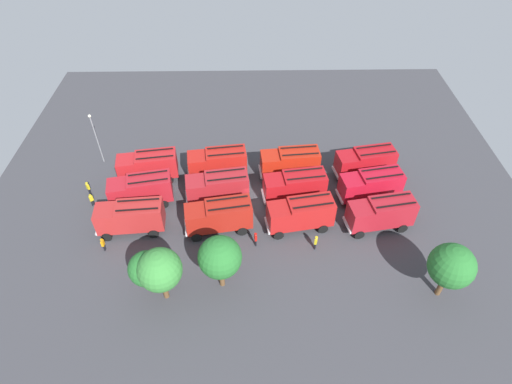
# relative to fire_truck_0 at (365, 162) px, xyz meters

# --- Properties ---
(ground_plane) EXTENTS (63.52, 63.52, 0.00)m
(ground_plane) POSITION_rel_fire_truck_0_xyz_m (13.38, 4.35, -2.15)
(ground_plane) COLOR #38383D
(fire_truck_0) EXTENTS (7.51, 3.73, 3.88)m
(fire_truck_0) POSITION_rel_fire_truck_0_xyz_m (0.00, 0.00, 0.00)
(fire_truck_0) COLOR #A41219
(fire_truck_0) RESTS_ON ground
(fire_truck_1) EXTENTS (7.39, 3.27, 3.88)m
(fire_truck_1) POSITION_rel_fire_truck_0_xyz_m (9.16, -0.06, 0.00)
(fire_truck_1) COLOR #AE1F10
(fire_truck_1) RESTS_ON ground
(fire_truck_2) EXTENTS (7.44, 3.47, 3.88)m
(fire_truck_2) POSITION_rel_fire_truck_0_xyz_m (17.96, -0.17, 0.00)
(fire_truck_2) COLOR #AB1B15
(fire_truck_2) RESTS_ON ground
(fire_truck_3) EXTENTS (7.47, 3.56, 3.88)m
(fire_truck_3) POSITION_rel_fire_truck_0_xyz_m (26.31, 0.29, 0.00)
(fire_truck_3) COLOR #AE1B1F
(fire_truck_3) RESTS_ON ground
(fire_truck_4) EXTENTS (7.51, 3.76, 3.88)m
(fire_truck_4) POSITION_rel_fire_truck_0_xyz_m (0.21, 4.15, 0.00)
(fire_truck_4) COLOR #AF1123
(fire_truck_4) RESTS_ON ground
(fire_truck_5) EXTENTS (7.46, 3.52, 3.88)m
(fire_truck_5) POSITION_rel_fire_truck_0_xyz_m (8.93, 4.16, 0.00)
(fire_truck_5) COLOR #A81318
(fire_truck_5) RESTS_ON ground
(fire_truck_6) EXTENTS (7.48, 3.60, 3.88)m
(fire_truck_6) POSITION_rel_fire_truck_0_xyz_m (17.74, 4.17, 0.00)
(fire_truck_6) COLOR maroon
(fire_truck_6) RESTS_ON ground
(fire_truck_7) EXTENTS (7.52, 3.79, 3.88)m
(fire_truck_7) POSITION_rel_fire_truck_0_xyz_m (26.40, 4.49, 0.00)
(fire_truck_7) COLOR #A51A23
(fire_truck_7) RESTS_ON ground
(fire_truck_8) EXTENTS (7.51, 3.71, 3.88)m
(fire_truck_8) POSITION_rel_fire_truck_0_xyz_m (0.08, 8.58, 0.00)
(fire_truck_8) COLOR maroon
(fire_truck_8) RESTS_ON ground
(fire_truck_9) EXTENTS (7.51, 3.72, 3.88)m
(fire_truck_9) POSITION_rel_fire_truck_0_xyz_m (8.67, 8.51, 0.00)
(fire_truck_9) COLOR #A91818
(fire_truck_9) RESTS_ON ground
(fire_truck_10) EXTENTS (7.50, 3.68, 3.88)m
(fire_truck_10) POSITION_rel_fire_truck_0_xyz_m (17.38, 8.68, 0.00)
(fire_truck_10) COLOR maroon
(fire_truck_10) RESTS_ON ground
(fire_truck_11) EXTENTS (7.37, 3.20, 3.88)m
(fire_truck_11) POSITION_rel_fire_truck_0_xyz_m (26.75, 8.67, 0.00)
(fire_truck_11) COLOR #A62322
(fire_truck_11) RESTS_ON ground
(firefighter_0) EXTENTS (0.48, 0.44, 1.63)m
(firefighter_0) POSITION_rel_fire_truck_0_xyz_m (32.23, 4.76, -1.25)
(firefighter_0) COLOR black
(firefighter_0) RESTS_ON ground
(firefighter_1) EXTENTS (0.31, 0.46, 1.81)m
(firefighter_1) POSITION_rel_fire_truck_0_xyz_m (13.54, 11.00, -1.13)
(firefighter_1) COLOR black
(firefighter_1) RESTS_ON ground
(firefighter_2) EXTENTS (0.27, 0.43, 1.66)m
(firefighter_2) POSITION_rel_fire_truck_0_xyz_m (29.29, 11.39, -1.23)
(firefighter_2) COLOR black
(firefighter_2) RESTS_ON ground
(firefighter_3) EXTENTS (0.47, 0.46, 1.75)m
(firefighter_3) POSITION_rel_fire_truck_0_xyz_m (33.12, 2.86, -1.17)
(firefighter_3) COLOR black
(firefighter_3) RESTS_ON ground
(firefighter_4) EXTENTS (0.38, 0.48, 1.82)m
(firefighter_4) POSITION_rel_fire_truck_0_xyz_m (7.32, 11.55, -1.12)
(firefighter_4) COLOR black
(firefighter_4) RESTS_ON ground
(tree_0) EXTENTS (4.14, 4.14, 6.41)m
(tree_0) POSITION_rel_fire_truck_0_xyz_m (-3.72, 17.18, 2.16)
(tree_0) COLOR brown
(tree_0) RESTS_ON ground
(tree_1) EXTENTS (4.05, 4.05, 6.28)m
(tree_1) POSITION_rel_fire_truck_0_xyz_m (16.84, 15.81, 2.07)
(tree_1) COLOR brown
(tree_1) RESTS_ON ground
(tree_2) EXTENTS (4.02, 4.02, 6.23)m
(tree_2) POSITION_rel_fire_truck_0_xyz_m (22.08, 17.08, 2.04)
(tree_2) COLOR brown
(tree_2) RESTS_ON ground
(tree_3) EXTENTS (3.33, 3.33, 5.16)m
(tree_3) POSITION_rel_fire_truck_0_xyz_m (23.51, 16.40, 1.32)
(tree_3) COLOR brown
(tree_3) RESTS_ON ground
(traffic_cone_0) EXTENTS (0.46, 0.46, 0.66)m
(traffic_cone_0) POSITION_rel_fire_truck_0_xyz_m (-0.56, 6.58, -1.82)
(traffic_cone_0) COLOR #F2600C
(traffic_cone_0) RESTS_ON ground
(lamppost) EXTENTS (0.36, 0.36, 7.11)m
(lamppost) POSITION_rel_fire_truck_0_xyz_m (32.98, -3.22, 1.98)
(lamppost) COLOR slate
(lamppost) RESTS_ON ground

